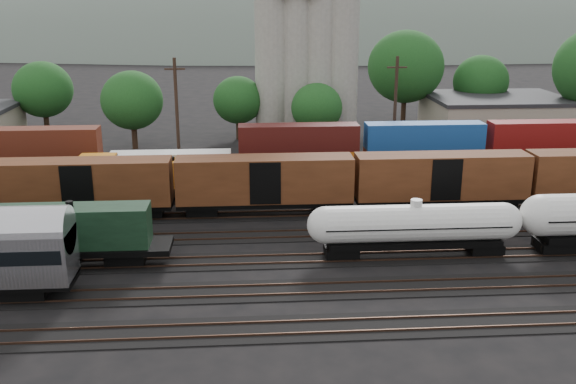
{
  "coord_description": "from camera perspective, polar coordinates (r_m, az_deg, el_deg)",
  "views": [
    {
      "loc": [
        -4.72,
        -47.64,
        18.27
      ],
      "look_at": [
        -1.29,
        2.0,
        3.0
      ],
      "focal_mm": 40.0,
      "sensor_mm": 36.0,
      "label": 1
    }
  ],
  "objects": [
    {
      "name": "ground",
      "position": [
        51.24,
        1.6,
        -3.83
      ],
      "size": [
        600.0,
        600.0,
        0.0
      ],
      "primitive_type": "plane",
      "color": "black"
    },
    {
      "name": "tracks",
      "position": [
        51.23,
        1.6,
        -3.79
      ],
      "size": [
        180.0,
        33.2,
        0.2
      ],
      "color": "black",
      "rests_on": "ground"
    },
    {
      "name": "green_locomotive",
      "position": [
        47.88,
        -22.25,
        -3.27
      ],
      "size": [
        17.82,
        3.15,
        4.72
      ],
      "color": "black",
      "rests_on": "ground"
    },
    {
      "name": "tank_car_a",
      "position": [
        47.07,
        11.23,
        -2.92
      ],
      "size": [
        15.64,
        2.8,
        4.1
      ],
      "color": "silver",
      "rests_on": "ground"
    },
    {
      "name": "orange_locomotive",
      "position": [
        60.54,
        -12.76,
        1.36
      ],
      "size": [
        16.17,
        2.69,
        4.04
      ],
      "color": "black",
      "rests_on": "ground"
    },
    {
      "name": "boxcar_string",
      "position": [
        55.11,
        -10.11,
        0.83
      ],
      "size": [
        122.8,
        2.9,
        4.2
      ],
      "color": "black",
      "rests_on": "ground"
    },
    {
      "name": "container_wall",
      "position": [
        64.58,
        -5.96,
        3.07
      ],
      "size": [
        162.13,
        2.6,
        5.8
      ],
      "color": "black",
      "rests_on": "ground"
    },
    {
      "name": "grain_silo",
      "position": [
        84.32,
        1.54,
        12.28
      ],
      "size": [
        13.4,
        5.0,
        29.0
      ],
      "color": "gray",
      "rests_on": "ground"
    },
    {
      "name": "industrial_sheds",
      "position": [
        85.13,
        3.8,
        6.39
      ],
      "size": [
        119.38,
        17.26,
        5.1
      ],
      "color": "#9E937F",
      "rests_on": "ground"
    },
    {
      "name": "tree_band",
      "position": [
        87.47,
        5.9,
        9.88
      ],
      "size": [
        165.98,
        22.04,
        14.5
      ],
      "color": "black",
      "rests_on": "ground"
    },
    {
      "name": "utility_poles",
      "position": [
        70.84,
        -0.07,
        7.26
      ],
      "size": [
        122.2,
        0.36,
        12.0
      ],
      "color": "black",
      "rests_on": "ground"
    },
    {
      "name": "distant_hills",
      "position": [
        311.4,
        1.38,
        9.89
      ],
      "size": [
        860.0,
        286.0,
        130.0
      ],
      "color": "#59665B",
      "rests_on": "ground"
    }
  ]
}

